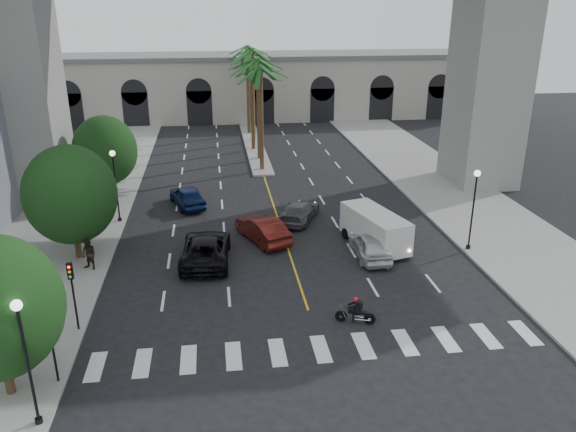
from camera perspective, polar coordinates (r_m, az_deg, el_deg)
The scene contains 27 objects.
ground at distance 27.69m, azimuth 2.77°, elevation -11.61°, with size 140.00×140.00×0.00m, color black.
sidewalk_left at distance 42.08m, azimuth -21.72°, elevation -1.28°, with size 8.00×100.00×0.15m, color gray.
sidewalk_right at distance 45.12m, azimuth 18.29°, elevation 0.63°, with size 8.00×100.00×0.15m, color gray.
median at distance 62.87m, azimuth -3.48°, elevation 7.22°, with size 2.00×24.00×0.20m, color gray.
pier_building at distance 78.80m, azimuth -4.53°, elevation 13.04°, with size 71.00×10.50×8.50m.
palm_a at distance 51.47m, azimuth -2.81°, elevation 14.39°, with size 3.20×3.20×10.30m.
palm_b at distance 55.41m, azimuth -3.09°, elevation 15.13°, with size 3.20×3.20×10.60m.
palm_c at distance 59.41m, azimuth -3.71°, elevation 15.05°, with size 3.20×3.20×10.10m.
palm_d at distance 63.34m, azimuth -3.68°, elevation 16.07°, with size 3.20×3.20×10.90m.
palm_e at distance 67.34m, azimuth -4.15°, elevation 15.95°, with size 3.20×3.20×10.40m.
palm_f at distance 71.31m, azimuth -4.13°, elevation 16.44°, with size 3.20×3.20×10.70m.
street_tree_mid at distance 35.67m, azimuth -21.24°, elevation 2.03°, with size 5.44×5.44×7.21m.
street_tree_far at distance 47.06m, azimuth -18.09°, elevation 6.34°, with size 5.04×5.04×6.68m.
lamp_post_left_near at distance 22.50m, azimuth -25.10°, elevation -12.50°, with size 0.40×0.40×5.35m.
lamp_post_left_far at distance 41.25m, azimuth -17.14°, elevation 3.51°, with size 0.40×0.40×5.35m.
lamp_post_right at distance 36.66m, azimuth 18.34°, elevation 1.25°, with size 0.40×0.40×5.35m.
traffic_signal_near at distance 24.85m, azimuth -23.03°, elevation -10.78°, with size 0.25×0.18×3.65m.
traffic_signal_far at distance 28.24m, azimuth -21.08°, elevation -6.59°, with size 0.25×0.18×3.65m.
motorcycle_rider at distance 28.18m, azimuth 6.99°, elevation -9.59°, with size 1.93×0.78×1.44m.
car_a at distance 35.18m, azimuth 8.35°, elevation -2.95°, with size 1.87×4.64×1.58m, color silver.
car_b at distance 37.20m, azimuth -2.62°, elevation -1.32°, with size 1.77×5.06×1.67m, color #541510.
car_c at distance 34.57m, azimuth -8.35°, elevation -3.30°, with size 2.80×6.08×1.69m, color black.
car_d at distance 40.71m, azimuth 1.15°, elevation 0.53°, with size 2.04×5.02×1.46m, color #58585C.
car_e at distance 44.24m, azimuth -10.18°, elevation 2.01°, with size 1.95×4.84×1.65m, color #101F4F.
cargo_van at distance 36.39m, azimuth 8.86°, elevation -1.24°, with size 3.51×5.94×2.38m.
pedestrian_a at distance 29.19m, azimuth -26.79°, elevation -9.83°, with size 0.66×0.43×1.81m, color black.
pedestrian_b at distance 34.84m, azimuth -19.57°, elevation -3.70°, with size 0.92×0.72×1.89m, color black.
Camera 1 is at (-4.43, -22.96, 14.84)m, focal length 35.00 mm.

